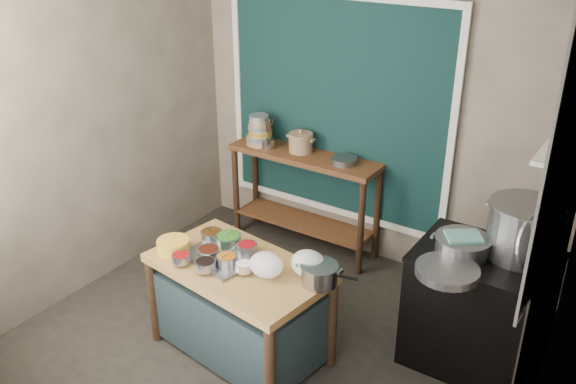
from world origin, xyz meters
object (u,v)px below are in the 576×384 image
Objects in this scene: yellow_basin at (173,246)px; ceramic_crock at (301,143)px; saucepan at (319,274)px; stove_block at (478,311)px; back_counter at (304,201)px; condiment_tray at (220,257)px; prep_table at (240,309)px; steamer at (462,245)px; stock_pot at (523,230)px; utensil_cup at (269,143)px.

yellow_basin is 1.00× the size of ceramic_crock.
saucepan reaches higher than yellow_basin.
stove_block is 3.85× the size of ceramic_crock.
back_counter is 6.20× the size of ceramic_crock.
condiment_tray is (-1.60, -0.86, 0.34)m from stove_block.
condiment_tray reaches higher than prep_table.
steamer reaches higher than yellow_basin.
stock_pot is at bearing 25.42° from saucepan.
prep_table is at bearing -149.55° from stove_block.
condiment_tray is at bearing -151.83° from stove_block.
utensil_cup is 2.24m from steamer.
back_counter is 1.64m from condiment_tray.
prep_table is 3.32× the size of steamer.
stove_block is at bearing -16.81° from utensil_cup.
stove_block is 3.50× the size of saucepan.
prep_table is 2.48× the size of condiment_tray.
condiment_tray is at bearing 174.95° from saucepan.
yellow_basin is 0.62× the size of steamer.
condiment_tray is 1.96× the size of saucepan.
prep_table is 5.34× the size of ceramic_crock.
condiment_tray is at bearing -169.99° from prep_table.
ceramic_crock is (-1.10, 1.50, 0.21)m from saucepan.
prep_table is at bearing 12.53° from yellow_basin.
ceramic_crock is (-0.36, 1.61, 0.27)m from condiment_tray.
condiment_tray is 2.16× the size of yellow_basin.
prep_table is 1.61m from steamer.
saucepan is 0.98m from steamer.
prep_table is 0.86× the size of back_counter.
utensil_cup is at bearing 125.73° from prep_table.
condiment_tray is (-0.15, -0.01, 0.39)m from prep_table.
stock_pot is at bearing 29.64° from steamer.
prep_table is at bearing 2.35° from condiment_tray.
utensil_cup reaches higher than saucepan.
stove_block is 2.39× the size of steamer.
back_counter is at bearing 7.21° from utensil_cup.
yellow_basin is 0.48× the size of stock_pot.
utensil_cup is (-0.82, 1.53, 0.62)m from prep_table.
saucepan is (1.08, 0.22, 0.03)m from yellow_basin.
saucepan reaches higher than prep_table.
prep_table is 1.39× the size of stove_block.
ceramic_crock is at bearing 13.68° from utensil_cup.
stock_pot reaches higher than condiment_tray.
stove_block is at bearing 26.31° from yellow_basin.
ceramic_crock is at bearing 163.18° from stock_pot.
steamer is at bearing -150.36° from stock_pot.
back_counter is 0.56m from ceramic_crock.
saucepan is 1.10× the size of ceramic_crock.
saucepan is at bearing -53.78° from ceramic_crock.
back_counter is 2.04m from stove_block.
steamer is at bearing -19.71° from utensil_cup.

